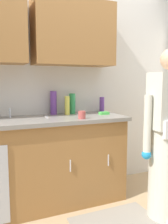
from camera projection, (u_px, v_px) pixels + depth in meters
kitchen_wall_with_uppers at (62, 68)px, 2.84m from camera, size 4.80×0.44×2.70m
counter_cabinet at (35, 164)px, 2.54m from camera, size 1.90×0.62×0.90m
countertop at (34, 120)px, 2.48m from camera, size 1.96×0.66×0.04m
sink at (2, 122)px, 2.36m from camera, size 0.50×0.36×0.35m
person_at_sink at (168, 148)px, 2.28m from camera, size 0.55×0.34×1.62m
floor_mat at (116, 223)px, 2.24m from camera, size 0.80×0.50×0.01m
bottle_water_tall at (67, 105)px, 2.76m from camera, size 0.06×0.06×0.21m
bottle_soap at (72, 104)px, 2.85m from camera, size 0.07×0.07×0.24m
bottle_dish_liquid at (53, 103)px, 2.77m from camera, size 0.08×0.08×0.27m
bottle_cleaner_spray at (102, 105)px, 3.00m from camera, size 0.06×0.06×0.19m
cup_by_sink at (82, 115)px, 2.45m from camera, size 0.08×0.08×0.08m
knife_on_counter at (46, 117)px, 2.59m from camera, size 0.06×0.24×0.01m
sponge at (104, 113)px, 2.79m from camera, size 0.11×0.07×0.03m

